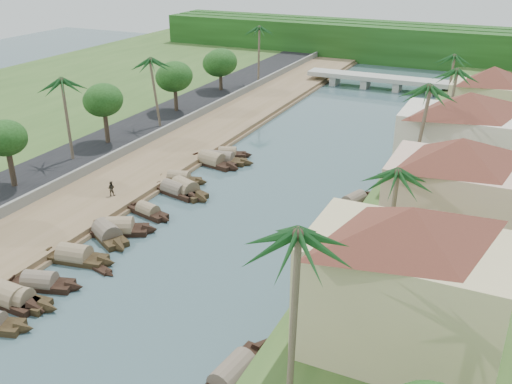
% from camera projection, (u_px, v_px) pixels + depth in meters
% --- Properties ---
extents(ground, '(220.00, 220.00, 0.00)m').
position_uv_depth(ground, '(169.00, 280.00, 46.84)').
color(ground, '#3B5459').
rests_on(ground, ground).
extents(left_bank, '(10.00, 180.00, 0.80)m').
position_uv_depth(left_bank, '(148.00, 165.00, 69.41)').
color(left_bank, brown).
rests_on(left_bank, ground).
extents(right_bank, '(16.00, 180.00, 1.20)m').
position_uv_depth(right_bank, '(445.00, 219.00, 55.77)').
color(right_bank, '#315020').
rests_on(right_bank, ground).
extents(road, '(8.00, 180.00, 1.40)m').
position_uv_depth(road, '(92.00, 153.00, 72.59)').
color(road, black).
rests_on(road, ground).
extents(retaining_wall, '(0.40, 180.00, 1.10)m').
position_uv_depth(retaining_wall, '(119.00, 153.00, 70.66)').
color(retaining_wall, slate).
rests_on(retaining_wall, left_bank).
extents(treeline, '(120.00, 14.00, 8.00)m').
position_uv_depth(treeline, '(413.00, 44.00, 127.91)').
color(treeline, '#15350E').
rests_on(treeline, ground).
extents(bridge, '(28.00, 4.00, 2.40)m').
position_uv_depth(bridge, '(382.00, 80.00, 105.68)').
color(bridge, '#9FA096').
rests_on(bridge, ground).
extents(building_near, '(14.85, 14.85, 10.20)m').
position_uv_depth(building_near, '(404.00, 280.00, 35.22)').
color(building_near, tan).
rests_on(building_near, right_bank).
extents(building_mid, '(14.11, 14.11, 9.70)m').
position_uv_depth(building_mid, '(455.00, 192.00, 48.17)').
color(building_mid, '#C7A58D').
rests_on(building_mid, right_bank).
extents(building_far, '(15.59, 15.59, 10.20)m').
position_uv_depth(building_far, '(463.00, 139.00, 60.03)').
color(building_far, beige).
rests_on(building_far, right_bank).
extents(building_distant, '(12.62, 12.62, 9.20)m').
position_uv_depth(building_distant, '(489.00, 100.00, 76.39)').
color(building_distant, tan).
rests_on(building_distant, right_bank).
extents(sampan_1, '(8.11, 2.29, 2.37)m').
position_uv_depth(sampan_1, '(8.00, 298.00, 43.86)').
color(sampan_1, black).
rests_on(sampan_1, ground).
extents(sampan_2, '(8.39, 2.59, 2.18)m').
position_uv_depth(sampan_2, '(14.00, 299.00, 43.70)').
color(sampan_2, black).
rests_on(sampan_2, ground).
extents(sampan_3, '(7.62, 3.69, 2.05)m').
position_uv_depth(sampan_3, '(40.00, 283.00, 45.74)').
color(sampan_3, black).
rests_on(sampan_3, ground).
extents(sampan_4, '(8.17, 3.15, 2.27)m').
position_uv_depth(sampan_4, '(75.00, 257.00, 49.52)').
color(sampan_4, black).
rests_on(sampan_4, ground).
extents(sampan_5, '(7.44, 4.88, 2.35)m').
position_uv_depth(sampan_5, '(120.00, 229.00, 54.24)').
color(sampan_5, black).
rests_on(sampan_5, ground).
extents(sampan_6, '(7.73, 5.34, 2.33)m').
position_uv_depth(sampan_6, '(107.00, 234.00, 53.34)').
color(sampan_6, black).
rests_on(sampan_6, ground).
extents(sampan_7, '(6.63, 2.84, 1.80)m').
position_uv_depth(sampan_7, '(148.00, 211.00, 57.73)').
color(sampan_7, black).
rests_on(sampan_7, ground).
extents(sampan_8, '(8.32, 4.74, 2.49)m').
position_uv_depth(sampan_8, '(185.00, 190.00, 62.70)').
color(sampan_8, black).
rests_on(sampan_8, ground).
extents(sampan_9, '(8.24, 3.28, 2.07)m').
position_uv_depth(sampan_9, '(175.00, 190.00, 62.53)').
color(sampan_9, black).
rests_on(sampan_9, ground).
extents(sampan_10, '(7.25, 3.02, 1.99)m').
position_uv_depth(sampan_10, '(179.00, 179.00, 65.46)').
color(sampan_10, black).
rests_on(sampan_10, ground).
extents(sampan_11, '(8.91, 3.53, 2.46)m').
position_uv_depth(sampan_11, '(212.00, 161.00, 70.65)').
color(sampan_11, black).
rests_on(sampan_11, ground).
extents(sampan_12, '(9.13, 2.94, 2.15)m').
position_uv_depth(sampan_12, '(221.00, 159.00, 71.32)').
color(sampan_12, black).
rests_on(sampan_12, ground).
extents(sampan_13, '(6.62, 3.73, 1.86)m').
position_uv_depth(sampan_13, '(228.00, 154.00, 73.16)').
color(sampan_13, black).
rests_on(sampan_13, ground).
extents(sampan_14, '(2.79, 9.15, 2.18)m').
position_uv_depth(sampan_14, '(233.00, 375.00, 36.10)').
color(sampan_14, black).
rests_on(sampan_14, ground).
extents(sampan_15, '(1.79, 7.08, 1.93)m').
position_uv_depth(sampan_15, '(327.00, 240.00, 52.31)').
color(sampan_15, black).
rests_on(sampan_15, ground).
extents(sampan_16, '(3.90, 7.53, 1.88)m').
position_uv_depth(sampan_16, '(354.00, 201.00, 59.96)').
color(sampan_16, black).
rests_on(sampan_16, ground).
extents(canoe_1, '(4.98, 1.96, 0.80)m').
position_uv_depth(canoe_1, '(95.00, 267.00, 48.62)').
color(canoe_1, black).
rests_on(canoe_1, ground).
extents(canoe_2, '(4.93, 3.00, 0.75)m').
position_uv_depth(canoe_2, '(190.00, 190.00, 63.31)').
color(canoe_2, black).
rests_on(canoe_2, ground).
extents(palm_0, '(3.20, 3.20, 13.48)m').
position_uv_depth(palm_0, '(294.00, 238.00, 26.86)').
color(palm_0, '#735E4D').
rests_on(palm_0, ground).
extents(palm_1, '(3.20, 3.20, 9.84)m').
position_uv_depth(palm_1, '(396.00, 174.00, 43.46)').
color(palm_1, '#735E4D').
rests_on(palm_1, ground).
extents(palm_2, '(3.20, 3.20, 13.13)m').
position_uv_depth(palm_2, '(423.00, 89.00, 54.68)').
color(palm_2, '#735E4D').
rests_on(palm_2, ground).
extents(palm_3, '(3.20, 3.20, 11.56)m').
position_uv_depth(palm_3, '(455.00, 72.00, 68.65)').
color(palm_3, '#735E4D').
rests_on(palm_3, ground).
extents(palm_5, '(3.20, 3.20, 11.13)m').
position_uv_depth(palm_5, '(62.00, 82.00, 64.98)').
color(palm_5, '#735E4D').
rests_on(palm_5, ground).
extents(palm_6, '(3.20, 3.20, 10.86)m').
position_uv_depth(palm_6, '(154.00, 61.00, 77.10)').
color(palm_6, '#735E4D').
rests_on(palm_6, ground).
extents(palm_7, '(3.20, 3.20, 10.58)m').
position_uv_depth(palm_7, '(453.00, 57.00, 82.28)').
color(palm_7, '#735E4D').
rests_on(palm_7, ground).
extents(palm_8, '(3.20, 3.20, 11.44)m').
position_uv_depth(palm_8, '(259.00, 28.00, 101.35)').
color(palm_8, '#735E4D').
rests_on(palm_8, ground).
extents(tree_2, '(4.37, 4.37, 7.16)m').
position_uv_depth(tree_2, '(6.00, 139.00, 59.15)').
color(tree_2, '#4A392A').
rests_on(tree_2, ground).
extents(tree_3, '(4.85, 4.85, 7.61)m').
position_uv_depth(tree_3, '(103.00, 101.00, 72.04)').
color(tree_3, '#4A392A').
rests_on(tree_3, ground).
extents(tree_4, '(5.27, 5.27, 7.42)m').
position_uv_depth(tree_4, '(175.00, 77.00, 85.86)').
color(tree_4, '#4A392A').
rests_on(tree_4, ground).
extents(tree_5, '(5.51, 5.51, 7.01)m').
position_uv_depth(tree_5, '(220.00, 63.00, 98.04)').
color(tree_5, '#4A392A').
rests_on(tree_5, ground).
extents(person_far, '(0.95, 0.85, 1.60)m').
position_uv_depth(person_far, '(111.00, 188.00, 60.07)').
color(person_far, '#2D2920').
rests_on(person_far, left_bank).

